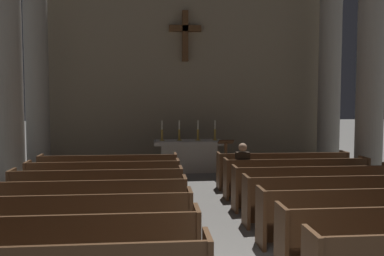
{
  "coord_description": "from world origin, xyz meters",
  "views": [
    {
      "loc": [
        -1.13,
        -4.32,
        2.38
      ],
      "look_at": [
        0.0,
        7.88,
        1.49
      ],
      "focal_mm": 39.48,
      "sensor_mm": 36.0,
      "label": 1
    }
  ],
  "objects": [
    {
      "name": "pew_right_row_3",
      "position": [
        2.25,
        2.11,
        0.48
      ],
      "size": [
        3.44,
        0.5,
        0.95
      ],
      "color": "brown",
      "rests_on": "ground"
    },
    {
      "name": "pew_right_row_5",
      "position": [
        2.25,
        4.25,
        0.48
      ],
      "size": [
        3.44,
        0.5,
        0.95
      ],
      "color": "brown",
      "rests_on": "ground"
    },
    {
      "name": "pew_left_row_7",
      "position": [
        -2.25,
        6.4,
        0.48
      ],
      "size": [
        3.44,
        0.5,
        0.95
      ],
      "color": "brown",
      "rests_on": "ground"
    },
    {
      "name": "column_right_third",
      "position": [
        4.75,
        6.68,
        3.41
      ],
      "size": [
        1.09,
        1.09,
        7.0
      ],
      "color": "#9E998E",
      "rests_on": "ground"
    },
    {
      "name": "pew_left_row_5",
      "position": [
        -2.25,
        4.25,
        0.48
      ],
      "size": [
        3.44,
        0.5,
        0.95
      ],
      "color": "brown",
      "rests_on": "ground"
    },
    {
      "name": "apse_with_cross",
      "position": [
        0.0,
        10.68,
        4.1
      ],
      "size": [
        10.66,
        0.46,
        8.19
      ],
      "color": "gray",
      "rests_on": "ground"
    },
    {
      "name": "lectern",
      "position": [
        1.0,
        7.85,
        0.55
      ],
      "size": [
        0.44,
        0.36,
        1.15
      ],
      "color": "brown",
      "rests_on": "ground"
    },
    {
      "name": "pew_left_row_6",
      "position": [
        -2.25,
        5.32,
        0.48
      ],
      "size": [
        3.44,
        0.5,
        0.95
      ],
      "color": "brown",
      "rests_on": "ground"
    },
    {
      "name": "lone_worshipper",
      "position": [
        0.95,
        5.36,
        0.69
      ],
      "size": [
        0.32,
        0.43,
        1.32
      ],
      "color": "#26262B",
      "rests_on": "ground"
    },
    {
      "name": "column_right_fourth",
      "position": [
        4.75,
        9.35,
        3.41
      ],
      "size": [
        1.09,
        1.09,
        7.0
      ],
      "color": "#9E998E",
      "rests_on": "ground"
    },
    {
      "name": "pew_left_row_4",
      "position": [
        -2.25,
        3.18,
        0.48
      ],
      "size": [
        3.44,
        0.5,
        0.95
      ],
      "color": "brown",
      "rests_on": "ground"
    },
    {
      "name": "pew_right_row_6",
      "position": [
        2.25,
        5.32,
        0.48
      ],
      "size": [
        3.44,
        0.5,
        0.95
      ],
      "color": "brown",
      "rests_on": "ground"
    },
    {
      "name": "candlestick_inner_right",
      "position": [
        0.3,
        9.05,
        1.21
      ],
      "size": [
        0.16,
        0.16,
        0.64
      ],
      "color": "#B79338",
      "rests_on": "altar"
    },
    {
      "name": "pew_left_row_3",
      "position": [
        -2.25,
        2.11,
        0.48
      ],
      "size": [
        3.44,
        0.5,
        0.95
      ],
      "color": "brown",
      "rests_on": "ground"
    },
    {
      "name": "pew_left_row_2",
      "position": [
        -2.25,
        1.03,
        0.48
      ],
      "size": [
        3.44,
        0.5,
        0.95
      ],
      "color": "brown",
      "rests_on": "ground"
    },
    {
      "name": "altar",
      "position": [
        0.0,
        9.05,
        0.53
      ],
      "size": [
        2.2,
        0.9,
        1.01
      ],
      "color": "#BCB7AD",
      "rests_on": "ground"
    },
    {
      "name": "pew_right_row_4",
      "position": [
        2.25,
        3.18,
        0.48
      ],
      "size": [
        3.44,
        0.5,
        0.95
      ],
      "color": "brown",
      "rests_on": "ground"
    },
    {
      "name": "candlestick_inner_left",
      "position": [
        -0.3,
        9.05,
        1.21
      ],
      "size": [
        0.16,
        0.16,
        0.64
      ],
      "color": "#B79338",
      "rests_on": "altar"
    },
    {
      "name": "candlestick_outer_right",
      "position": [
        0.85,
        9.05,
        1.21
      ],
      "size": [
        0.16,
        0.16,
        0.64
      ],
      "color": "#B79338",
      "rests_on": "altar"
    },
    {
      "name": "pew_right_row_7",
      "position": [
        2.25,
        6.4,
        0.48
      ],
      "size": [
        3.44,
        0.5,
        0.95
      ],
      "color": "brown",
      "rests_on": "ground"
    },
    {
      "name": "candlestick_outer_left",
      "position": [
        -0.85,
        9.05,
        1.21
      ],
      "size": [
        0.16,
        0.16,
        0.64
      ],
      "color": "#B79338",
      "rests_on": "altar"
    },
    {
      "name": "column_left_third",
      "position": [
        -4.75,
        6.68,
        3.41
      ],
      "size": [
        1.09,
        1.09,
        7.0
      ],
      "color": "#9E998E",
      "rests_on": "ground"
    },
    {
      "name": "column_left_fourth",
      "position": [
        -4.75,
        9.35,
        3.41
      ],
      "size": [
        1.09,
        1.09,
        7.0
      ],
      "color": "#9E998E",
      "rests_on": "ground"
    }
  ]
}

